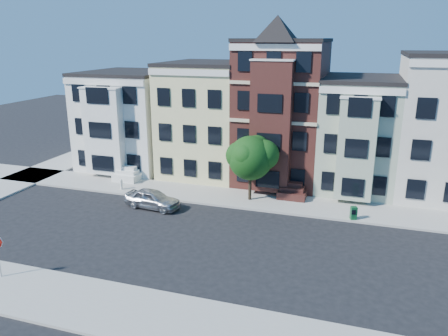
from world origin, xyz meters
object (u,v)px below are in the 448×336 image
(newspaper_box, at_px, (354,213))
(fire_hydrant, at_px, (121,185))
(parked_car, at_px, (152,199))
(street_tree, at_px, (250,161))

(newspaper_box, bearing_deg, fire_hydrant, 157.60)
(parked_car, bearing_deg, fire_hydrant, 64.11)
(parked_car, height_order, fire_hydrant, parked_car)
(newspaper_box, bearing_deg, street_tree, 148.17)
(fire_hydrant, bearing_deg, street_tree, 5.08)
(newspaper_box, relative_size, fire_hydrant, 1.33)
(parked_car, xyz_separation_m, fire_hydrant, (-4.22, 2.64, -0.23))
(street_tree, distance_m, parked_car, 7.96)
(street_tree, relative_size, parked_car, 1.46)
(parked_car, bearing_deg, street_tree, -55.23)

